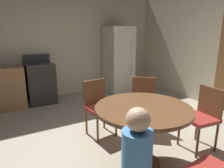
# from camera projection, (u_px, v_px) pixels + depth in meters

# --- Properties ---
(ground_plane) EXTENTS (14.00, 14.00, 0.00)m
(ground_plane) POSITION_uv_depth(u_px,v_px,m) (124.00, 158.00, 2.55)
(ground_plane) COLOR #A89E89
(wall_back) EXTENTS (5.84, 0.12, 2.70)m
(wall_back) POSITION_uv_depth(u_px,v_px,m) (56.00, 43.00, 4.90)
(wall_back) COLOR beige
(wall_back) RESTS_ON ground
(oven_range) EXTENTS (0.60, 0.60, 1.10)m
(oven_range) POSITION_uv_depth(u_px,v_px,m) (41.00, 83.00, 4.55)
(oven_range) COLOR #2D2B28
(oven_range) RESTS_ON ground
(refrigerator) EXTENTS (0.68, 0.68, 1.76)m
(refrigerator) POSITION_uv_depth(u_px,v_px,m) (119.00, 60.00, 5.40)
(refrigerator) COLOR silver
(refrigerator) RESTS_ON ground
(dining_table) EXTENTS (1.11, 1.11, 0.76)m
(dining_table) POSITION_uv_depth(u_px,v_px,m) (143.00, 120.00, 2.28)
(dining_table) COLOR brown
(dining_table) RESTS_ON ground
(chair_north) EXTENTS (0.44, 0.44, 0.87)m
(chair_north) POSITION_uv_depth(u_px,v_px,m) (99.00, 104.00, 3.07)
(chair_north) COLOR brown
(chair_north) RESTS_ON ground
(chair_northeast) EXTENTS (0.56, 0.56, 0.87)m
(chair_northeast) POSITION_uv_depth(u_px,v_px,m) (143.00, 100.00, 3.23)
(chair_northeast) COLOR brown
(chair_northeast) RESTS_ON ground
(chair_east) EXTENTS (0.44, 0.44, 0.87)m
(chair_east) POSITION_uv_depth(u_px,v_px,m) (203.00, 114.00, 2.68)
(chair_east) COLOR brown
(chair_east) RESTS_ON ground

